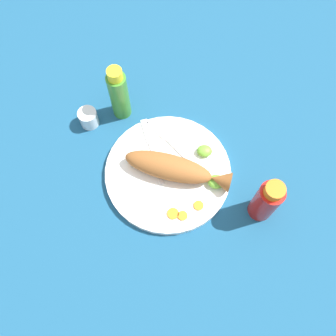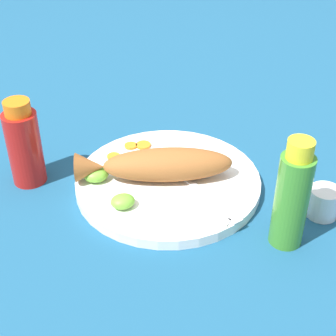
{
  "view_description": "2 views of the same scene",
  "coord_description": "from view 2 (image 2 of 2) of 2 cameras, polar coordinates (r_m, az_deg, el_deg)",
  "views": [
    {
      "loc": [
        -0.01,
        0.35,
        0.87
      ],
      "look_at": [
        0.0,
        0.0,
        0.04
      ],
      "focal_mm": 40.0,
      "sensor_mm": 36.0,
      "label": 1
    },
    {
      "loc": [
        -0.2,
        -0.67,
        0.53
      ],
      "look_at": [
        0.0,
        0.0,
        0.04
      ],
      "focal_mm": 55.0,
      "sensor_mm": 36.0,
      "label": 2
    }
  ],
  "objects": [
    {
      "name": "carrot_slice_far",
      "position": [
        0.92,
        -6.04,
        1.27
      ],
      "size": [
        0.02,
        0.02,
        0.0
      ],
      "primitive_type": "cylinder",
      "color": "orange",
      "rests_on": "main_plate"
    },
    {
      "name": "lime_wedge_main",
      "position": [
        0.86,
        -7.99,
        -0.71
      ],
      "size": [
        0.04,
        0.04,
        0.02
      ],
      "primitive_type": "ellipsoid",
      "color": "#6BB233",
      "rests_on": "main_plate"
    },
    {
      "name": "fork_near",
      "position": [
        0.82,
        4.26,
        -3.06
      ],
      "size": [
        0.07,
        0.18,
        0.0
      ],
      "rotation": [
        0.0,
        0.0,
        5.02
      ],
      "color": "silver",
      "rests_on": "main_plate"
    },
    {
      "name": "hot_sauce_bottle_green",
      "position": [
        0.74,
        13.58,
        -3.13
      ],
      "size": [
        0.05,
        0.05,
        0.17
      ],
      "color": "#3D8428",
      "rests_on": "ground_plane"
    },
    {
      "name": "ground_plane",
      "position": [
        0.87,
        0.0,
        -2.04
      ],
      "size": [
        4.0,
        4.0,
        0.0
      ],
      "primitive_type": "plane",
      "color": "navy"
    },
    {
      "name": "hot_sauce_bottle_red",
      "position": [
        0.88,
        -15.66,
        2.49
      ],
      "size": [
        0.06,
        0.06,
        0.15
      ],
      "color": "#B21914",
      "rests_on": "ground_plane"
    },
    {
      "name": "lime_wedge_side",
      "position": [
        0.8,
        -5.04,
        -3.71
      ],
      "size": [
        0.04,
        0.03,
        0.02
      ],
      "primitive_type": "ellipsoid",
      "color": "#6BB233",
      "rests_on": "main_plate"
    },
    {
      "name": "carrot_slice_mid",
      "position": [
        0.94,
        -4.14,
        2.47
      ],
      "size": [
        0.02,
        0.02,
        0.0
      ],
      "primitive_type": "cylinder",
      "color": "orange",
      "rests_on": "main_plate"
    },
    {
      "name": "fork_far",
      "position": [
        0.8,
        1.58,
        -4.3
      ],
      "size": [
        0.14,
        0.14,
        0.0
      ],
      "rotation": [
        0.0,
        0.0,
        5.47
      ],
      "color": "silver",
      "rests_on": "main_plate"
    },
    {
      "name": "fried_fish",
      "position": [
        0.85,
        -1.12,
        0.35
      ],
      "size": [
        0.26,
        0.12,
        0.05
      ],
      "rotation": [
        0.0,
        0.0,
        -0.24
      ],
      "color": "#935628",
      "rests_on": "main_plate"
    },
    {
      "name": "carrot_slice_near",
      "position": [
        0.95,
        -2.75,
        2.56
      ],
      "size": [
        0.03,
        0.03,
        0.0
      ],
      "primitive_type": "cylinder",
      "color": "orange",
      "rests_on": "main_plate"
    },
    {
      "name": "salt_cup",
      "position": [
        0.84,
        16.82,
        -3.83
      ],
      "size": [
        0.05,
        0.05,
        0.05
      ],
      "color": "silver",
      "rests_on": "ground_plane"
    },
    {
      "name": "main_plate",
      "position": [
        0.87,
        0.0,
        -1.57
      ],
      "size": [
        0.31,
        0.31,
        0.02
      ],
      "primitive_type": "cylinder",
      "color": "white",
      "rests_on": "ground_plane"
    }
  ]
}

